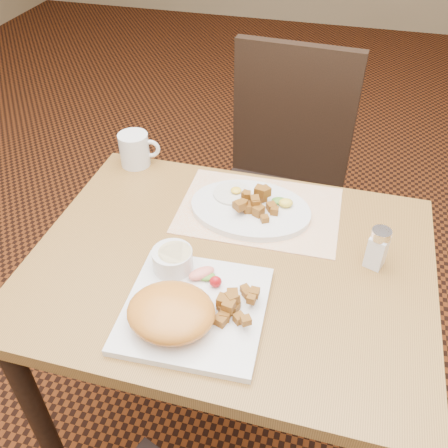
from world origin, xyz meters
TOP-DOWN VIEW (x-y plane):
  - ground at (0.00, 0.00)m, footprint 8.00×8.00m
  - table at (0.00, 0.00)m, footprint 0.90×0.70m
  - chair_far at (0.02, 0.66)m, footprint 0.45×0.46m
  - placemat at (0.03, 0.19)m, footprint 0.41×0.29m
  - plate_square at (-0.03, -0.16)m, footprint 0.29×0.29m
  - plate_oval at (0.01, 0.18)m, footprint 0.31×0.24m
  - hollandaise_mound at (-0.06, -0.21)m, footprint 0.18×0.15m
  - ramekin at (-0.11, -0.07)m, footprint 0.09×0.09m
  - garnish_sq at (-0.03, -0.09)m, footprint 0.08×0.06m
  - fried_egg at (-0.05, 0.22)m, footprint 0.10×0.10m
  - garnish_ov at (0.08, 0.21)m, footprint 0.06×0.05m
  - salt_shaker at (0.31, 0.07)m, footprint 0.05×0.05m
  - coffee_mug at (-0.36, 0.31)m, footprint 0.11×0.08m
  - home_fries_sq at (0.04, -0.15)m, footprint 0.08×0.12m
  - home_fries_ov at (0.02, 0.17)m, footprint 0.12×0.11m

SIDE VIEW (x-z plane):
  - ground at x=0.00m, z-range 0.00..0.00m
  - chair_far at x=0.02m, z-range 0.05..1.02m
  - table at x=0.00m, z-range 0.27..1.02m
  - placemat at x=0.03m, z-range 0.75..0.75m
  - plate_square at x=-0.03m, z-range 0.75..0.77m
  - plate_oval at x=0.01m, z-range 0.75..0.77m
  - fried_egg at x=-0.05m, z-range 0.76..0.78m
  - garnish_sq at x=-0.03m, z-range 0.76..0.79m
  - garnish_ov at x=0.08m, z-range 0.77..0.79m
  - home_fries_sq at x=0.04m, z-range 0.76..0.80m
  - home_fries_ov at x=0.02m, z-range 0.77..0.81m
  - ramekin at x=-0.11m, z-range 0.77..0.82m
  - hollandaise_mound at x=-0.06m, z-range 0.76..0.83m
  - coffee_mug at x=-0.36m, z-range 0.75..0.84m
  - salt_shaker at x=0.31m, z-range 0.75..0.85m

